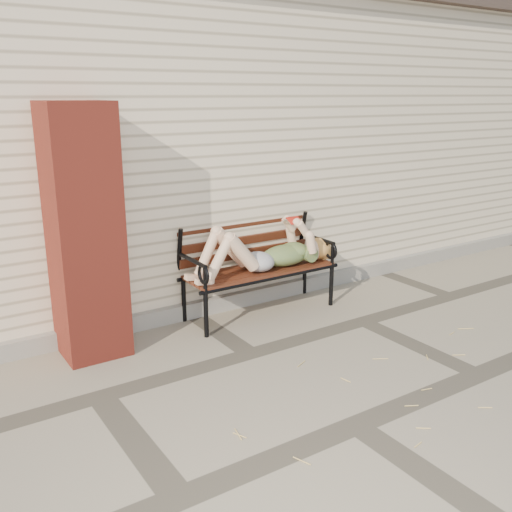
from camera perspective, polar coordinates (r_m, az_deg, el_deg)
ground at (r=5.45m, az=10.64°, el=-6.44°), size 80.00×80.00×0.00m
house_wall at (r=7.50m, az=-5.05°, el=11.69°), size 8.00×4.00×3.00m
foundation_strip at (r=6.10m, az=4.40°, el=-2.97°), size 8.00×0.10×0.15m
brick_pillar at (r=4.63m, az=-16.76°, el=2.18°), size 0.50×0.50×2.00m
garden_bench at (r=5.45m, az=-0.15°, el=0.35°), size 1.61×0.64×1.04m
reading_woman at (r=5.35m, az=0.71°, el=0.42°), size 1.52×0.34×0.48m
straw_scatter at (r=4.40m, az=13.86°, el=-12.23°), size 2.99×1.66×0.01m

